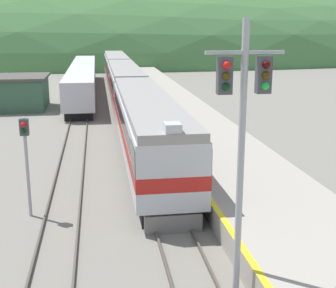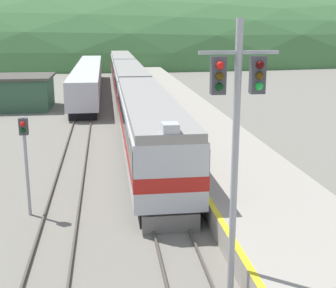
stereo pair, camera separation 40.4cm
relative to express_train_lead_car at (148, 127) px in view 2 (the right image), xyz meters
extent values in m
cube|color=#4C443D|center=(-0.72, 48.48, -2.14)|extent=(0.08, 180.00, 0.16)
cube|color=#4C443D|center=(0.72, 48.48, -2.14)|extent=(0.08, 180.00, 0.16)
cube|color=#4C443D|center=(-5.24, 48.48, -2.14)|extent=(0.08, 180.00, 0.16)
cube|color=#4C443D|center=(-3.80, 48.48, -2.14)|extent=(0.08, 180.00, 0.16)
cube|color=#9E9689|center=(4.41, 28.48, -1.73)|extent=(5.63, 140.00, 0.97)
cube|color=yellow|center=(1.72, 28.48, -1.24)|extent=(0.24, 140.00, 0.01)
ellipsoid|color=#477A42|center=(0.00, 108.49, -2.22)|extent=(233.30, 104.99, 50.72)
cube|color=#385B42|center=(-11.29, 20.95, -0.70)|extent=(6.73, 6.07, 3.05)
cube|color=#47423D|center=(-11.29, 20.95, 0.95)|extent=(7.23, 6.57, 0.24)
cube|color=black|center=(0.00, 0.23, -1.79)|extent=(2.44, 19.27, 0.85)
cube|color=#BCBCC1|center=(0.00, 0.23, 0.03)|extent=(2.98, 20.50, 2.81)
cube|color=red|center=(0.00, 0.23, -0.19)|extent=(3.01, 20.52, 0.62)
cube|color=black|center=(0.00, 0.23, 0.65)|extent=(3.00, 19.27, 0.84)
cube|color=gray|center=(0.00, 0.23, 1.64)|extent=(2.80, 20.50, 0.40)
cube|color=black|center=(0.00, -8.89, 0.65)|extent=(3.02, 2.20, 1.12)
cube|color=#BCBCC1|center=(0.00, -9.57, 2.02)|extent=(0.64, 0.80, 0.36)
cube|color=slate|center=(0.00, -9.82, -1.84)|extent=(2.32, 0.40, 0.77)
cube|color=black|center=(0.00, 21.37, -1.79)|extent=(2.44, 18.78, 0.85)
cube|color=#BCBCC1|center=(0.00, 21.37, 0.03)|extent=(2.98, 19.98, 2.81)
cube|color=red|center=(0.00, 21.37, -0.19)|extent=(3.01, 20.00, 0.62)
cube|color=black|center=(0.00, 21.37, 0.65)|extent=(3.00, 18.78, 0.84)
cube|color=gray|center=(0.00, 21.37, 1.64)|extent=(2.80, 19.98, 0.40)
cube|color=black|center=(0.00, 42.25, -1.79)|extent=(2.44, 18.78, 0.85)
cube|color=#BCBCC1|center=(0.00, 42.25, 0.03)|extent=(2.98, 19.98, 2.81)
cube|color=red|center=(0.00, 42.25, -0.19)|extent=(3.01, 20.00, 0.62)
cube|color=black|center=(0.00, 42.25, 0.65)|extent=(3.00, 18.78, 0.84)
cube|color=gray|center=(0.00, 42.25, 1.64)|extent=(2.80, 19.98, 0.40)
cube|color=black|center=(-4.52, 31.46, -1.82)|extent=(2.46, 35.61, 0.80)
cube|color=#BCBCC1|center=(-4.52, 31.46, -0.12)|extent=(2.90, 37.09, 2.61)
cylinder|color=#9E9EA3|center=(1.15, -14.65, 1.91)|extent=(0.20, 0.20, 8.25)
cube|color=#9E9EA3|center=(1.15, -14.65, 5.14)|extent=(2.20, 0.10, 0.10)
cube|color=#424247|center=(0.60, -14.65, 4.53)|extent=(0.40, 0.28, 1.02)
sphere|color=red|center=(0.60, -14.82, 4.81)|extent=(0.22, 0.22, 0.22)
sphere|color=#412C05|center=(0.60, -14.82, 4.53)|extent=(0.22, 0.22, 0.22)
sphere|color=black|center=(0.60, -14.82, 4.24)|extent=(0.22, 0.22, 0.22)
cube|color=#424247|center=(1.70, -14.65, 4.53)|extent=(0.40, 0.28, 1.02)
sphere|color=#3C0504|center=(1.70, -14.82, 4.81)|extent=(0.22, 0.22, 0.22)
sphere|color=#412C05|center=(1.70, -14.82, 4.53)|extent=(0.22, 0.22, 0.22)
sphere|color=green|center=(1.70, -14.82, 4.24)|extent=(0.22, 0.22, 0.22)
cylinder|color=#9E9EA3|center=(-5.89, -7.27, -0.03)|extent=(0.14, 0.14, 4.37)
cube|color=#424247|center=(-5.89, -7.27, 1.74)|extent=(0.36, 0.28, 0.71)
sphere|color=red|center=(-5.89, -7.44, 1.88)|extent=(0.22, 0.22, 0.22)
sphere|color=black|center=(-5.89, -7.44, 1.61)|extent=(0.22, 0.22, 0.22)
camera|label=1|loc=(-2.80, -26.97, 5.83)|focal=50.00mm
camera|label=2|loc=(-2.40, -27.02, 5.83)|focal=50.00mm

